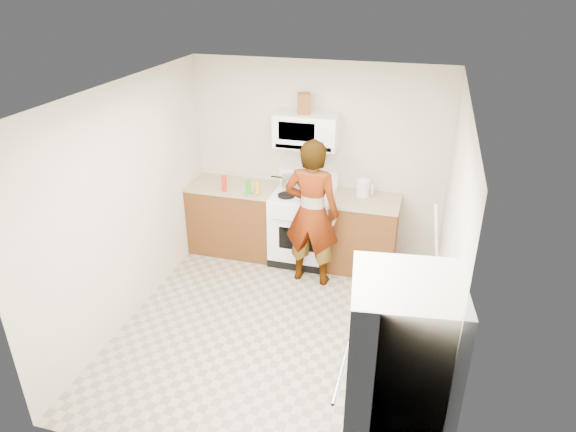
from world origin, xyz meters
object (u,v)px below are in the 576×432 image
(gas_range, at_px, (303,225))
(microwave, at_px, (307,130))
(fridge, at_px, (397,386))
(saucepan, at_px, (292,182))
(kettle, at_px, (363,188))
(person, at_px, (312,213))

(gas_range, relative_size, microwave, 1.49)
(microwave, distance_m, fridge, 3.45)
(saucepan, bearing_deg, microwave, 6.66)
(fridge, distance_m, kettle, 3.11)
(saucepan, bearing_deg, kettle, 0.42)
(kettle, bearing_deg, fridge, -100.03)
(gas_range, relative_size, person, 0.63)
(person, bearing_deg, gas_range, -61.73)
(kettle, relative_size, saucepan, 0.81)
(microwave, height_order, fridge, microwave)
(saucepan, bearing_deg, fridge, -62.45)
(microwave, bearing_deg, person, -70.01)
(microwave, height_order, saucepan, microwave)
(gas_range, bearing_deg, person, -65.14)
(gas_range, height_order, saucepan, gas_range)
(gas_range, xyz_separation_m, kettle, (0.72, 0.11, 0.55))
(kettle, bearing_deg, gas_range, 166.35)
(microwave, distance_m, person, 1.02)
(fridge, xyz_separation_m, kettle, (-0.67, 3.03, 0.19))
(fridge, bearing_deg, microwave, 107.32)
(microwave, bearing_deg, fridge, -65.36)
(microwave, height_order, person, microwave)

